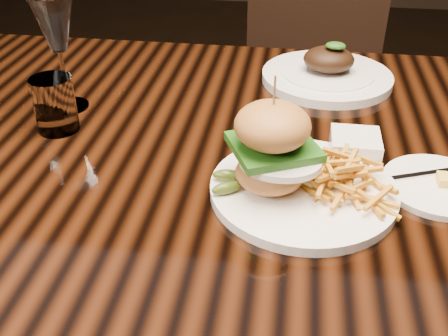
# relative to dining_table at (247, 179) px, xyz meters

# --- Properties ---
(dining_table) EXTENTS (1.60, 0.90, 0.75)m
(dining_table) POSITION_rel_dining_table_xyz_m (0.00, 0.00, 0.00)
(dining_table) COLOR black
(dining_table) RESTS_ON ground
(burger_plate) EXTENTS (0.27, 0.27, 0.18)m
(burger_plate) POSITION_rel_dining_table_xyz_m (0.08, -0.14, 0.12)
(burger_plate) COLOR white
(burger_plate) RESTS_ON dining_table
(side_saucer) EXTENTS (0.16, 0.16, 0.02)m
(side_saucer) POSITION_rel_dining_table_xyz_m (0.29, -0.09, 0.08)
(side_saucer) COLOR white
(side_saucer) RESTS_ON dining_table
(ramekin) EXTENTS (0.10, 0.10, 0.04)m
(ramekin) POSITION_rel_dining_table_xyz_m (0.17, -0.02, 0.09)
(ramekin) COLOR white
(ramekin) RESTS_ON dining_table
(wine_glass) EXTENTS (0.08, 0.08, 0.21)m
(wine_glass) POSITION_rel_dining_table_xyz_m (-0.35, 0.08, 0.23)
(wine_glass) COLOR white
(wine_glass) RESTS_ON dining_table
(water_tumbler) EXTENTS (0.07, 0.07, 0.10)m
(water_tumbler) POSITION_rel_dining_table_xyz_m (-0.33, -0.00, 0.12)
(water_tumbler) COLOR white
(water_tumbler) RESTS_ON dining_table
(far_dish) EXTENTS (0.27, 0.27, 0.09)m
(far_dish) POSITION_rel_dining_table_xyz_m (0.13, 0.27, 0.09)
(far_dish) COLOR white
(far_dish) RESTS_ON dining_table
(chair_far) EXTENTS (0.52, 0.52, 0.95)m
(chair_far) POSITION_rel_dining_table_xyz_m (0.11, 0.89, -0.13)
(chair_far) COLOR black
(chair_far) RESTS_ON ground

